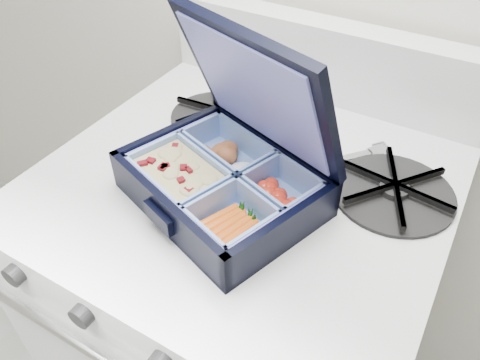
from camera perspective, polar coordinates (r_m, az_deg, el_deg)
The scene contains 5 objects.
stove at distance 1.01m, azimuth 0.87°, elevation -17.73°, with size 0.57×0.57×0.85m, color silver, non-canonical shape.
bento_box at distance 0.62m, azimuth -2.19°, elevation -0.46°, with size 0.24×0.19×0.06m, color black, non-canonical shape.
burner_grate at distance 0.67m, azimuth 18.33°, elevation -0.92°, with size 0.17×0.17×0.02m, color black.
burner_grate_rear at distance 0.79m, azimuth -2.97°, elevation 8.16°, with size 0.15×0.15×0.02m, color black.
fork at distance 0.71m, azimuth 10.82°, elevation 2.14°, with size 0.02×0.18×0.01m, color #BDBDBD, non-canonical shape.
Camera 1 is at (0.13, 1.24, 1.30)m, focal length 35.00 mm.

